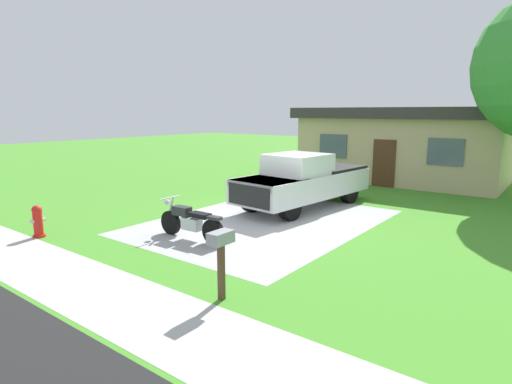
% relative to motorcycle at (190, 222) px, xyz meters
% --- Properties ---
extents(ground_plane, '(80.00, 80.00, 0.00)m').
position_rel_motorcycle_xyz_m(ground_plane, '(0.53, 2.63, -0.47)').
color(ground_plane, '#468F2A').
extents(driveway_pad, '(5.73, 7.83, 0.01)m').
position_rel_motorcycle_xyz_m(driveway_pad, '(0.53, 2.63, -0.47)').
color(driveway_pad, '#A9A9A9').
rests_on(driveway_pad, ground).
extents(sidewalk_strip, '(36.00, 1.80, 0.01)m').
position_rel_motorcycle_xyz_m(sidewalk_strip, '(0.53, -3.37, -0.47)').
color(sidewalk_strip, '#B2B2AD').
rests_on(sidewalk_strip, ground).
extents(motorcycle, '(2.21, 0.70, 1.09)m').
position_rel_motorcycle_xyz_m(motorcycle, '(0.00, 0.00, 0.00)').
color(motorcycle, black).
rests_on(motorcycle, ground).
extents(pickup_truck, '(2.54, 5.78, 1.90)m').
position_rel_motorcycle_xyz_m(pickup_truck, '(0.39, 5.17, 0.48)').
color(pickup_truck, black).
rests_on(pickup_truck, ground).
extents(fire_hydrant, '(0.32, 0.40, 0.87)m').
position_rel_motorcycle_xyz_m(fire_hydrant, '(-3.39, -2.33, -0.05)').
color(fire_hydrant, red).
rests_on(fire_hydrant, ground).
extents(mailbox, '(0.26, 0.48, 1.26)m').
position_rel_motorcycle_xyz_m(mailbox, '(3.08, -2.22, 0.51)').
color(mailbox, '#4C3823').
rests_on(mailbox, ground).
extents(neighbor_house, '(9.60, 5.60, 3.50)m').
position_rel_motorcycle_xyz_m(neighbor_house, '(1.12, 13.29, 1.32)').
color(neighbor_house, tan).
rests_on(neighbor_house, ground).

